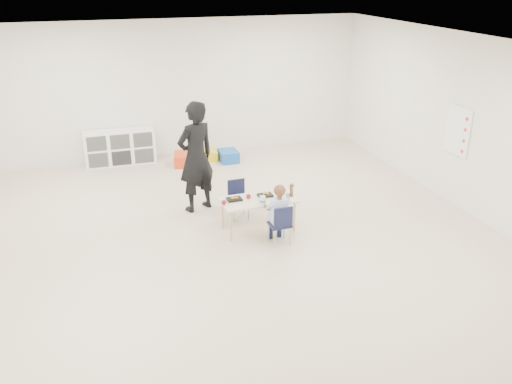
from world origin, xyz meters
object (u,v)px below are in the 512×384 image
object	(u,v)px
chair_near	(280,224)
adult	(196,157)
child	(280,213)
table	(258,214)
cubby_shelf	(120,147)

from	to	relation	value
chair_near	adult	world-z (taller)	adult
child	chair_near	bearing A→B (deg)	0.00
table	cubby_shelf	distance (m)	4.12
cubby_shelf	adult	distance (m)	2.93
cubby_shelf	child	bearing A→B (deg)	-65.90
adult	cubby_shelf	bearing A→B (deg)	-92.86
cubby_shelf	adult	world-z (taller)	adult
chair_near	cubby_shelf	size ratio (longest dim) A/B	0.44
cubby_shelf	chair_near	bearing A→B (deg)	-65.90
child	cubby_shelf	world-z (taller)	child
child	adult	bearing A→B (deg)	118.04
child	adult	distance (m)	1.82
cubby_shelf	adult	xyz separation A→B (m)	(1.02, -2.69, 0.56)
chair_near	table	bearing A→B (deg)	106.68
chair_near	child	xyz separation A→B (m)	(0.00, 0.00, 0.18)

